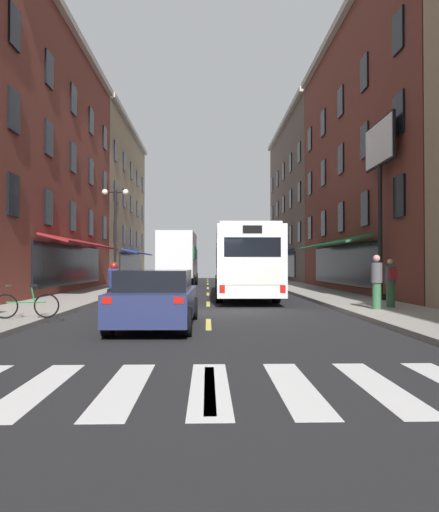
# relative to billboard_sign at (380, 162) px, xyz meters

# --- Properties ---
(ground_plane) EXTENTS (34.80, 80.00, 0.10)m
(ground_plane) POSITION_rel_billboard_sign_xyz_m (-7.05, -3.22, -5.86)
(ground_plane) COLOR black
(lane_centre_dashes) EXTENTS (0.14, 73.90, 0.01)m
(lane_centre_dashes) POSITION_rel_billboard_sign_xyz_m (-7.05, -3.47, -5.81)
(lane_centre_dashes) COLOR #DBCC4C
(lane_centre_dashes) RESTS_ON ground
(crosswalk_near) EXTENTS (7.10, 2.80, 0.01)m
(crosswalk_near) POSITION_rel_billboard_sign_xyz_m (-7.05, -13.22, -5.81)
(crosswalk_near) COLOR silver
(crosswalk_near) RESTS_ON ground
(sidewalk_left) EXTENTS (3.00, 80.00, 0.14)m
(sidewalk_left) POSITION_rel_billboard_sign_xyz_m (-12.95, -3.22, -5.74)
(sidewalk_left) COLOR gray
(sidewalk_left) RESTS_ON ground
(sidewalk_right) EXTENTS (3.00, 80.00, 0.14)m
(sidewalk_right) POSITION_rel_billboard_sign_xyz_m (-1.15, -3.22, -5.74)
(sidewalk_right) COLOR gray
(sidewalk_right) RESTS_ON ground
(billboard_sign) EXTENTS (0.40, 3.16, 7.34)m
(billboard_sign) POSITION_rel_billboard_sign_xyz_m (0.00, 0.00, 0.00)
(billboard_sign) COLOR black
(billboard_sign) RESTS_ON sidewalk_right
(transit_bus) EXTENTS (2.78, 11.89, 3.21)m
(transit_bus) POSITION_rel_billboard_sign_xyz_m (-5.36, 3.78, -4.12)
(transit_bus) COLOR silver
(transit_bus) RESTS_ON ground
(box_truck) EXTENTS (2.61, 8.24, 3.79)m
(box_truck) POSITION_rel_billboard_sign_xyz_m (-9.14, 15.22, -3.85)
(box_truck) COLOR black
(box_truck) RESTS_ON ground
(sedan_near) EXTENTS (2.00, 4.72, 1.44)m
(sedan_near) POSITION_rel_billboard_sign_xyz_m (-8.37, -7.28, -5.08)
(sedan_near) COLOR navy
(sedan_near) RESTS_ON ground
(sedan_mid) EXTENTS (1.93, 4.31, 1.39)m
(sedan_mid) POSITION_rel_billboard_sign_xyz_m (-9.37, 26.55, -5.10)
(sedan_mid) COLOR maroon
(sedan_mid) RESTS_ON ground
(motorcycle_rider) EXTENTS (0.62, 2.07, 1.66)m
(motorcycle_rider) POSITION_rel_billboard_sign_xyz_m (-10.14, -3.64, -5.10)
(motorcycle_rider) COLOR black
(motorcycle_rider) RESTS_ON ground
(bicycle_near) EXTENTS (1.70, 0.48, 0.91)m
(bicycle_near) POSITION_rel_billboard_sign_xyz_m (-11.93, -6.45, -5.31)
(bicycle_near) COLOR black
(bicycle_near) RESTS_ON sidewalk_left
(pedestrian_near) EXTENTS (0.36, 0.50, 1.63)m
(pedestrian_near) POSITION_rel_billboard_sign_xyz_m (-0.88, -3.37, -4.81)
(pedestrian_near) COLOR #33663F
(pedestrian_near) RESTS_ON sidewalk_right
(pedestrian_mid) EXTENTS (0.36, 0.36, 1.75)m
(pedestrian_mid) POSITION_rel_billboard_sign_xyz_m (-1.62, -4.09, -4.77)
(pedestrian_mid) COLOR #33663F
(pedestrian_mid) RESTS_ON sidewalk_right
(street_lamp_twin) EXTENTS (1.42, 0.32, 5.45)m
(street_lamp_twin) POSITION_rel_billboard_sign_xyz_m (-11.98, 6.10, -2.66)
(street_lamp_twin) COLOR black
(street_lamp_twin) RESTS_ON sidewalk_left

